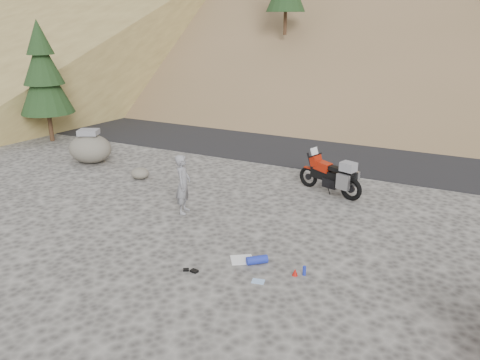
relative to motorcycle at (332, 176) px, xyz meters
The scene contains 14 objects.
ground 4.02m from the motorcycle, 114.73° to the right, with size 140.00×140.00×0.00m, color #3F3C3A.
road 5.67m from the motorcycle, 107.17° to the left, with size 120.00×7.00×0.05m, color black.
conifer_verge 12.90m from the motorcycle, behind, with size 2.20×2.20×5.04m.
motorcycle is the anchor object (origin of this frame).
man 4.60m from the motorcycle, 136.01° to the right, with size 0.60×0.39×1.65m, color gray.
boulder 8.93m from the motorcycle, behind, with size 1.87×1.69×1.23m.
small_rock 6.32m from the motorcycle, 166.81° to the right, with size 0.63×0.56×0.37m.
gear_white_cloth 4.97m from the motorcycle, 97.75° to the right, with size 0.49×0.43×0.02m, color white.
gear_blue_mat 4.92m from the motorcycle, 93.46° to the right, with size 0.19×0.19×0.47m, color #1B2CA6.
gear_bottle 4.97m from the motorcycle, 80.78° to the right, with size 0.07×0.07×0.21m, color #1B2CA6.
gear_funnel 5.05m from the motorcycle, 82.87° to the right, with size 0.12×0.12×0.16m, color #B5140C.
gear_glove_a 5.98m from the motorcycle, 103.11° to the right, with size 0.16×0.11×0.05m, color black.
gear_glove_b 6.06m from the motorcycle, 104.78° to the right, with size 0.12×0.09×0.04m, color black.
gear_blue_cloth 5.58m from the motorcycle, 89.72° to the right, with size 0.26×0.19×0.01m, color #92B4E2.
Camera 1 is at (5.05, -9.60, 5.18)m, focal length 35.00 mm.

